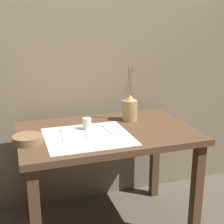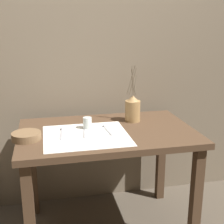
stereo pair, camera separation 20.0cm
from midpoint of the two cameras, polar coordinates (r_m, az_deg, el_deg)
The scene contains 9 objects.
stone_wall_back at distance 2.38m, azimuth -0.86°, elevation 10.98°, with size 7.00×0.06×2.40m.
wooden_table at distance 2.06m, azimuth 1.87°, elevation -6.13°, with size 1.13×0.73×0.74m.
linen_cloth at distance 1.93m, azimuth -1.81°, elevation -4.38°, with size 0.52×0.47×0.00m.
pitcher_with_flowers at distance 2.20m, azimuth 6.41°, elevation 0.47°, with size 0.11×0.11×0.40m.
wooden_bowl at distance 1.90m, azimuth -12.52°, elevation -4.38°, with size 0.17×0.17×0.04m.
glass_tumbler_near at distance 2.04m, azimuth -1.74°, elevation -2.06°, with size 0.06×0.06×0.08m.
spoon_inner at distance 2.00m, azimuth -6.36°, elevation -3.57°, with size 0.04×0.19×0.02m.
knife_center at distance 1.96m, azimuth -2.17°, elevation -3.91°, with size 0.03×0.18×0.00m.
spoon_outer at distance 2.05m, azimuth 1.60°, elevation -2.95°, with size 0.03×0.19×0.02m.
Camera 2 is at (-0.38, -1.88, 1.41)m, focal length 50.00 mm.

